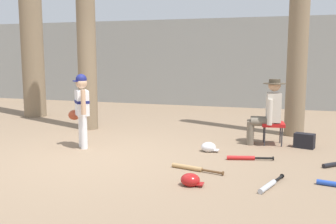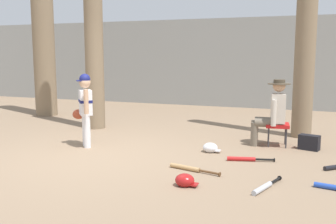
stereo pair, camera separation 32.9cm
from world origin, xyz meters
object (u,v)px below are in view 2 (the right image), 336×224
young_ballplayer (85,105)px  seated_spectator (272,111)px  bat_red_barrel (245,159)px  bat_aluminum_silver (264,187)px  batting_helmet_white (210,148)px  bat_wood_tan (189,168)px  folding_stool (277,126)px  handbag_beside_stool (309,142)px  tree_near_player (93,21)px  tree_far_left (43,27)px  batting_helmet_red (185,180)px

young_ballplayer → seated_spectator: 3.35m
bat_red_barrel → bat_aluminum_silver: size_ratio=0.99×
bat_aluminum_silver → batting_helmet_white: bearing=124.5°
young_ballplayer → bat_wood_tan: 2.41m
folding_stool → batting_helmet_white: 1.36m
folding_stool → handbag_beside_stool: bearing=-10.9°
tree_near_player → folding_stool: tree_near_player is taller
folding_stool → tree_far_left: (-6.24, 1.56, 2.00)m
seated_spectator → tree_far_left: size_ratio=0.22×
seated_spectator → bat_red_barrel: seated_spectator is taller
handbag_beside_stool → bat_red_barrel: size_ratio=0.47×
tree_near_player → tree_far_left: tree_far_left is taller
batting_helmet_white → young_ballplayer: bearing=-170.0°
tree_far_left → young_ballplayer: bearing=-42.8°
batting_helmet_red → bat_aluminum_silver: bearing=12.4°
tree_near_player → batting_helmet_white: bearing=-22.8°
bat_red_barrel → batting_helmet_white: size_ratio=2.40×
handbag_beside_stool → tree_near_player: bearing=173.9°
bat_aluminum_silver → batting_helmet_white: batting_helmet_white is taller
tree_near_player → folding_stool: 4.47m
young_ballplayer → handbag_beside_stool: size_ratio=3.84×
young_ballplayer → bat_aluminum_silver: (3.28, -1.19, -0.71)m
folding_stool → tree_near_player: bearing=174.6°
bat_aluminum_silver → batting_helmet_white: size_ratio=2.42×
handbag_beside_stool → batting_helmet_white: 1.74m
young_ballplayer → bat_aluminum_silver: 3.56m
bat_aluminum_silver → bat_wood_tan: size_ratio=0.92×
tree_near_player → bat_aluminum_silver: (4.05, -2.82, -2.33)m
young_ballplayer → batting_helmet_white: young_ballplayer is taller
bat_aluminum_silver → tree_far_left: bearing=147.6°
folding_stool → bat_red_barrel: bearing=-106.6°
tree_near_player → bat_aluminum_silver: 5.46m
bat_wood_tan → batting_helmet_white: bearing=88.9°
seated_spectator → bat_aluminum_silver: 2.51m
bat_red_barrel → batting_helmet_white: 0.74m
seated_spectator → tree_near_player: bearing=174.3°
bat_red_barrel → bat_wood_tan: size_ratio=0.91×
bat_wood_tan → tree_near_player: bearing=141.0°
bat_red_barrel → bat_wood_tan: bearing=-130.5°
young_ballplayer → seated_spectator: bearing=21.8°
tree_far_left → bat_aluminum_silver: size_ratio=7.61×
tree_near_player → seated_spectator: tree_near_player is taller
tree_near_player → seated_spectator: bearing=-5.7°
bat_wood_tan → batting_helmet_red: (0.15, -0.64, 0.04)m
tree_near_player → batting_helmet_red: (3.10, -3.03, -2.30)m
tree_near_player → handbag_beside_stool: bearing=-6.1°
batting_helmet_white → batting_helmet_red: size_ratio=1.03×
young_ballplayer → folding_stool: young_ballplayer is taller
tree_far_left → bat_aluminum_silver: (6.31, -4.00, -2.33)m
seated_spectator → young_ballplayer: bearing=-158.2°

